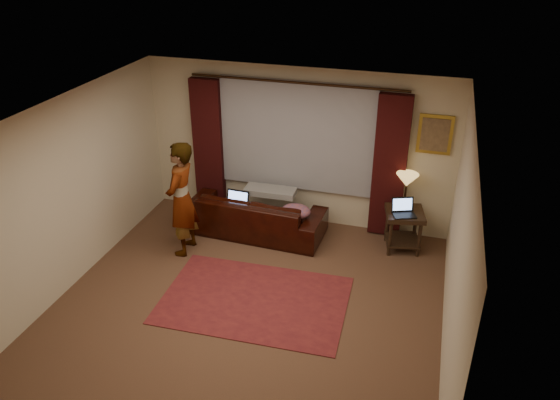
# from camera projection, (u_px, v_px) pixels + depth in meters

# --- Properties ---
(floor) EXTENTS (5.00, 5.00, 0.01)m
(floor) POSITION_uv_depth(u_px,v_px,m) (247.00, 306.00, 7.24)
(floor) COLOR brown
(floor) RESTS_ON ground
(ceiling) EXTENTS (5.00, 5.00, 0.02)m
(ceiling) POSITION_uv_depth(u_px,v_px,m) (241.00, 119.00, 6.04)
(ceiling) COLOR silver
(ceiling) RESTS_ON ground
(wall_back) EXTENTS (5.00, 0.02, 2.60)m
(wall_back) POSITION_uv_depth(u_px,v_px,m) (297.00, 147.00, 8.77)
(wall_back) COLOR beige
(wall_back) RESTS_ON ground
(wall_front) EXTENTS (5.00, 0.02, 2.60)m
(wall_front) POSITION_uv_depth(u_px,v_px,m) (142.00, 363.00, 4.51)
(wall_front) COLOR beige
(wall_front) RESTS_ON ground
(wall_left) EXTENTS (0.02, 5.00, 2.60)m
(wall_left) POSITION_uv_depth(u_px,v_px,m) (68.00, 194.00, 7.27)
(wall_left) COLOR beige
(wall_left) RESTS_ON ground
(wall_right) EXTENTS (0.02, 5.00, 2.60)m
(wall_right) POSITION_uv_depth(u_px,v_px,m) (458.00, 252.00, 6.01)
(wall_right) COLOR beige
(wall_right) RESTS_ON ground
(sheer_curtain) EXTENTS (2.50, 0.05, 1.80)m
(sheer_curtain) POSITION_uv_depth(u_px,v_px,m) (296.00, 137.00, 8.63)
(sheer_curtain) COLOR #93949A
(sheer_curtain) RESTS_ON wall_back
(drape_left) EXTENTS (0.50, 0.14, 2.30)m
(drape_left) POSITION_uv_depth(u_px,v_px,m) (209.00, 147.00, 9.11)
(drape_left) COLOR black
(drape_left) RESTS_ON floor
(drape_right) EXTENTS (0.50, 0.14, 2.30)m
(drape_right) POSITION_uv_depth(u_px,v_px,m) (390.00, 167.00, 8.35)
(drape_right) COLOR black
(drape_right) RESTS_ON floor
(curtain_rod) EXTENTS (0.04, 0.04, 3.40)m
(curtain_rod) POSITION_uv_depth(u_px,v_px,m) (296.00, 83.00, 8.18)
(curtain_rod) COLOR black
(curtain_rod) RESTS_ON wall_back
(picture_frame) EXTENTS (0.50, 0.04, 0.60)m
(picture_frame) POSITION_uv_depth(u_px,v_px,m) (435.00, 134.00, 8.01)
(picture_frame) COLOR #B79432
(picture_frame) RESTS_ON wall_back
(sofa) EXTENTS (2.27, 1.06, 0.90)m
(sofa) POSITION_uv_depth(u_px,v_px,m) (255.00, 208.00, 8.73)
(sofa) COLOR black
(sofa) RESTS_ON floor
(throw_blanket) EXTENTS (0.83, 0.35, 0.10)m
(throw_blanket) POSITION_uv_depth(u_px,v_px,m) (270.00, 177.00, 8.67)
(throw_blanket) COLOR gray
(throw_blanket) RESTS_ON sofa
(clothing_pile) EXTENTS (0.52, 0.44, 0.20)m
(clothing_pile) POSITION_uv_depth(u_px,v_px,m) (296.00, 212.00, 8.41)
(clothing_pile) COLOR #804A5D
(clothing_pile) RESTS_ON sofa
(laptop_sofa) EXTENTS (0.38, 0.42, 0.27)m
(laptop_sofa) POSITION_uv_depth(u_px,v_px,m) (235.00, 202.00, 8.61)
(laptop_sofa) COLOR black
(laptop_sofa) RESTS_ON sofa
(area_rug) EXTENTS (2.52, 1.73, 0.01)m
(area_rug) POSITION_uv_depth(u_px,v_px,m) (254.00, 300.00, 7.34)
(area_rug) COLOR maroon
(area_rug) RESTS_ON floor
(end_table) EXTENTS (0.67, 0.67, 0.65)m
(end_table) POSITION_uv_depth(u_px,v_px,m) (403.00, 230.00, 8.35)
(end_table) COLOR black
(end_table) RESTS_ON floor
(tiffany_lamp) EXTENTS (0.46, 0.46, 0.54)m
(tiffany_lamp) POSITION_uv_depth(u_px,v_px,m) (406.00, 190.00, 8.25)
(tiffany_lamp) COLOR olive
(tiffany_lamp) RESTS_ON end_table
(laptop_table) EXTENTS (0.44, 0.45, 0.24)m
(laptop_table) POSITION_uv_depth(u_px,v_px,m) (405.00, 208.00, 8.04)
(laptop_table) COLOR black
(laptop_table) RESTS_ON end_table
(person) EXTENTS (0.54, 0.54, 1.78)m
(person) POSITION_uv_depth(u_px,v_px,m) (182.00, 199.00, 8.04)
(person) COLOR gray
(person) RESTS_ON floor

